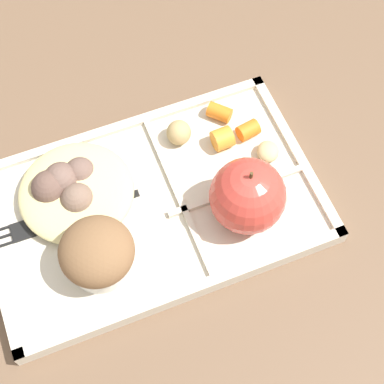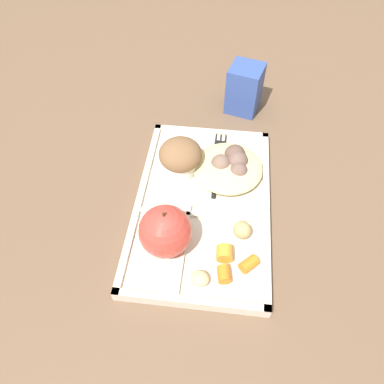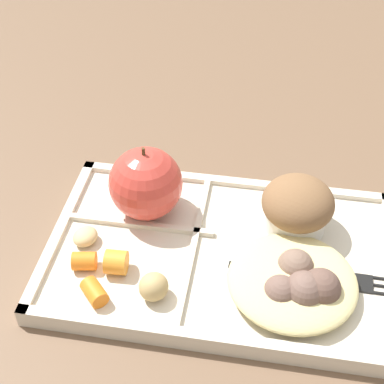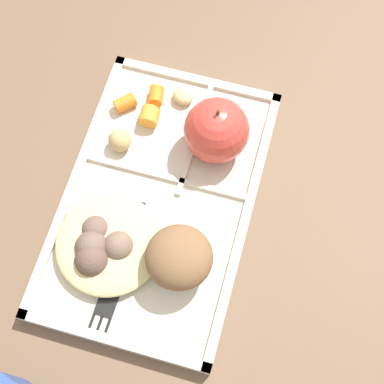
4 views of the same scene
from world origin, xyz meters
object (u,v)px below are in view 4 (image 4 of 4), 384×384
object	(u,v)px
lunch_tray	(160,201)
bran_muffin	(179,259)
green_apple	(216,130)
plastic_fork	(116,279)

from	to	relation	value
lunch_tray	bran_muffin	distance (m)	0.10
lunch_tray	green_apple	bearing A→B (deg)	152.01
green_apple	bran_muffin	size ratio (longest dim) A/B	1.16
lunch_tray	bran_muffin	bearing A→B (deg)	32.60
bran_muffin	plastic_fork	distance (m)	0.08
lunch_tray	green_apple	world-z (taller)	green_apple
lunch_tray	plastic_fork	bearing A→B (deg)	-10.24
bran_muffin	plastic_fork	bearing A→B (deg)	-62.28
green_apple	plastic_fork	distance (m)	0.21
lunch_tray	plastic_fork	world-z (taller)	lunch_tray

